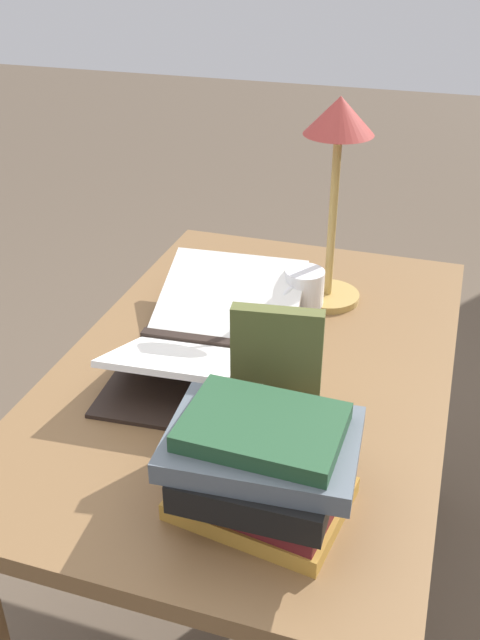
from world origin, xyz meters
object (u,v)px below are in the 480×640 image
(coffee_mug, at_px, (304,291))
(open_book, at_px, (214,335))
(reading_lamp, at_px, (337,154))
(book_standing_upright, at_px, (276,372))
(book_stack_tall, at_px, (262,464))

(coffee_mug, bearing_deg, open_book, -32.57)
(reading_lamp, xyz_separation_m, coffee_mug, (0.06, -0.04, -0.29))
(book_standing_upright, relative_size, reading_lamp, 0.52)
(open_book, bearing_deg, coffee_mug, 143.39)
(book_stack_tall, distance_m, book_standing_upright, 0.19)
(book_standing_upright, height_order, coffee_mug, book_standing_upright)
(book_stack_tall, height_order, reading_lamp, reading_lamp)
(open_book, distance_m, book_stack_tall, 0.46)
(open_book, xyz_separation_m, reading_lamp, (-0.28, 0.18, 0.31))
(book_standing_upright, distance_m, coffee_mug, 0.43)
(open_book, height_order, book_standing_upright, book_standing_upright)
(coffee_mug, bearing_deg, book_stack_tall, 7.53)
(book_stack_tall, distance_m, reading_lamp, 0.72)
(coffee_mug, bearing_deg, book_standing_upright, 6.75)
(book_stack_tall, bearing_deg, open_book, -151.56)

